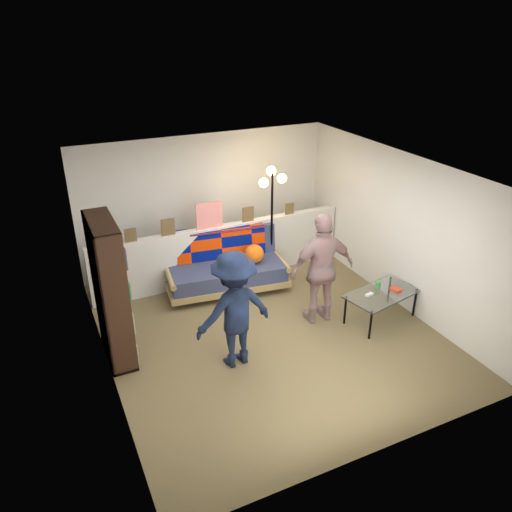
% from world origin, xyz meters
% --- Properties ---
extents(ground, '(5.00, 5.00, 0.00)m').
position_xyz_m(ground, '(0.00, 0.00, 0.00)').
color(ground, brown).
rests_on(ground, ground).
extents(room_shell, '(4.60, 5.05, 2.45)m').
position_xyz_m(room_shell, '(0.00, 0.47, 1.67)').
color(room_shell, silver).
rests_on(room_shell, ground).
extents(half_wall_ledge, '(4.45, 0.15, 1.00)m').
position_xyz_m(half_wall_ledge, '(0.00, 1.80, 0.50)').
color(half_wall_ledge, silver).
rests_on(half_wall_ledge, ground).
extents(ledge_decor, '(2.97, 0.02, 0.45)m').
position_xyz_m(ledge_decor, '(-0.23, 1.78, 1.18)').
color(ledge_decor, brown).
rests_on(ledge_decor, half_wall_ledge).
extents(futon_sofa, '(2.09, 1.18, 0.86)m').
position_xyz_m(futon_sofa, '(-0.05, 1.46, 0.40)').
color(futon_sofa, '#A98952').
rests_on(futon_sofa, ground).
extents(bookshelf, '(0.33, 0.98, 1.95)m').
position_xyz_m(bookshelf, '(-2.08, 0.39, 0.91)').
color(bookshelf, black).
rests_on(bookshelf, ground).
extents(coffee_table, '(1.22, 0.83, 0.58)m').
position_xyz_m(coffee_table, '(1.68, -0.44, 0.44)').
color(coffee_table, black).
rests_on(coffee_table, ground).
extents(floor_lamp, '(0.42, 0.35, 1.94)m').
position_xyz_m(floor_lamp, '(0.85, 1.59, 1.38)').
color(floor_lamp, black).
rests_on(floor_lamp, ground).
extents(person_left, '(1.08, 0.68, 1.60)m').
position_xyz_m(person_left, '(-0.70, -0.44, 0.80)').
color(person_left, black).
rests_on(person_left, ground).
extents(person_right, '(1.02, 0.48, 1.70)m').
position_xyz_m(person_right, '(0.86, -0.03, 0.85)').
color(person_right, '#CF8689').
rests_on(person_right, ground).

